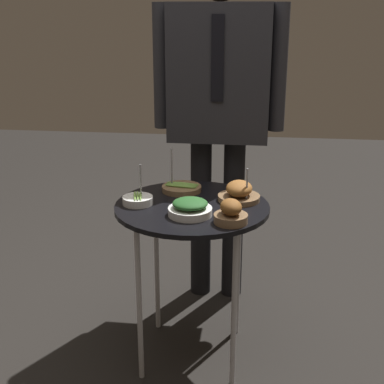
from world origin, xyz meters
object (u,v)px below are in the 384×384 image
object	(u,v)px
bowl_spinach_center	(190,208)
bowl_roast_near_rim	(231,213)
bowl_asparagus_front_left	(181,188)
waiter_figure	(219,90)
bowl_asparagus_back_right	(138,200)
bowl_roast_front_right	(239,192)
serving_cart	(192,219)

from	to	relation	value
bowl_spinach_center	bowl_roast_near_rim	world-z (taller)	bowl_roast_near_rim
bowl_asparagus_front_left	waiter_figure	size ratio (longest dim) A/B	0.11
bowl_asparagus_back_right	bowl_roast_front_right	xyz separation A→B (m)	(0.37, 0.09, 0.02)
bowl_asparagus_front_left	bowl_roast_near_rim	distance (m)	0.38
bowl_asparagus_front_left	bowl_roast_front_right	size ratio (longest dim) A/B	1.07
serving_cart	bowl_asparagus_back_right	distance (m)	0.22
bowl_roast_front_right	waiter_figure	xyz separation A→B (m)	(-0.12, 0.45, 0.32)
serving_cart	waiter_figure	distance (m)	0.66
serving_cart	bowl_roast_front_right	xyz separation A→B (m)	(0.17, 0.07, 0.09)
serving_cart	bowl_asparagus_back_right	bearing A→B (deg)	-175.17
bowl_spinach_center	bowl_roast_near_rim	size ratio (longest dim) A/B	1.34
bowl_spinach_center	bowl_roast_front_right	bearing A→B (deg)	46.89
serving_cart	bowl_spinach_center	xyz separation A→B (m)	(0.01, -0.11, 0.08)
bowl_asparagus_back_right	bowl_spinach_center	bearing A→B (deg)	-23.34
bowl_asparagus_front_left	bowl_roast_near_rim	world-z (taller)	bowl_asparagus_front_left
bowl_roast_front_right	bowl_roast_near_rim	distance (m)	0.23
bowl_roast_near_rim	waiter_figure	bearing A→B (deg)	98.12
serving_cart	bowl_roast_front_right	world-z (taller)	bowl_roast_front_right
bowl_spinach_center	bowl_roast_front_right	xyz separation A→B (m)	(0.17, 0.18, 0.01)
bowl_roast_front_right	bowl_asparagus_back_right	bearing A→B (deg)	-166.93
bowl_spinach_center	bowl_asparagus_front_left	size ratio (longest dim) A/B	0.91
bowl_asparagus_back_right	bowl_roast_near_rim	xyz separation A→B (m)	(0.36, -0.14, 0.02)
bowl_asparagus_back_right	bowl_roast_front_right	world-z (taller)	bowl_asparagus_back_right
bowl_spinach_center	waiter_figure	bearing A→B (deg)	85.44
bowl_asparagus_front_left	bowl_asparagus_back_right	bearing A→B (deg)	-129.98
serving_cart	bowl_spinach_center	size ratio (longest dim) A/B	4.16
bowl_spinach_center	bowl_asparagus_front_left	bearing A→B (deg)	104.66
bowl_spinach_center	bowl_roast_near_rim	bearing A→B (deg)	-19.92
bowl_roast_front_right	serving_cart	bearing A→B (deg)	-157.91
bowl_asparagus_back_right	waiter_figure	world-z (taller)	waiter_figure
bowl_roast_front_right	waiter_figure	size ratio (longest dim) A/B	0.10
bowl_asparagus_back_right	bowl_asparagus_front_left	bearing A→B (deg)	50.02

